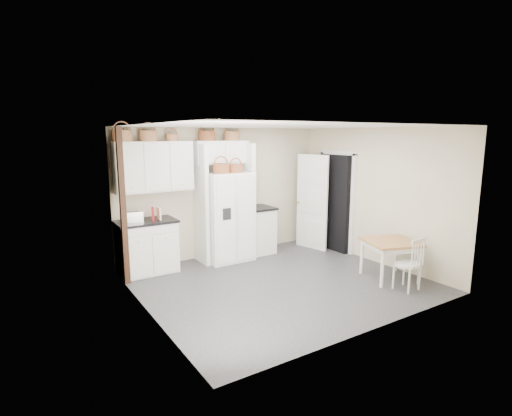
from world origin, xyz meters
TOP-DOWN VIEW (x-y plane):
  - floor at (0.00, 0.00)m, footprint 4.50×4.50m
  - ceiling at (0.00, 0.00)m, footprint 4.50×4.50m
  - wall_back at (0.00, 2.00)m, footprint 4.50×0.00m
  - wall_left at (-2.25, 0.00)m, footprint 0.00×4.00m
  - wall_right at (2.25, 0.00)m, footprint 0.00×4.00m
  - refrigerator at (-0.15, 1.60)m, footprint 0.90×0.73m
  - base_cab_left at (-1.74, 1.70)m, footprint 1.00×0.63m
  - base_cab_right at (0.65, 1.70)m, footprint 0.53×0.64m
  - dining_table at (1.70, -0.87)m, footprint 1.04×1.04m
  - windsor_chair at (1.53, -1.35)m, footprint 0.44×0.41m
  - counter_left at (-1.74, 1.70)m, footprint 1.04×0.67m
  - counter_right at (0.65, 1.70)m, footprint 0.57×0.68m
  - toaster at (-1.94, 1.64)m, footprint 0.29×0.19m
  - cookbook_red at (-1.63, 1.62)m, footprint 0.07×0.16m
  - cookbook_cream at (-1.51, 1.62)m, footprint 0.04×0.15m
  - basket_upper_a at (-2.02, 1.83)m, footprint 0.34×0.34m
  - basket_upper_b at (-1.57, 1.83)m, footprint 0.32×0.32m
  - basket_upper_c at (-1.14, 1.83)m, footprint 0.23×0.23m
  - basket_bridge_a at (-0.44, 1.83)m, footprint 0.34×0.34m
  - basket_bridge_b at (0.11, 1.83)m, footprint 0.32×0.32m
  - basket_fridge_a at (-0.31, 1.50)m, footprint 0.33×0.33m
  - basket_fridge_b at (0.00, 1.50)m, footprint 0.28×0.28m
  - upper_cabinet at (-1.50, 1.83)m, footprint 1.40×0.34m
  - bridge_cabinet at (-0.15, 1.83)m, footprint 1.12×0.34m
  - fridge_panel_left at (-0.66, 1.70)m, footprint 0.08×0.60m
  - fridge_panel_right at (0.36, 1.70)m, footprint 0.08×0.60m
  - trim_post at (-2.20, 1.35)m, footprint 0.09×0.09m
  - doorway_void at (2.16, 1.00)m, footprint 0.18×0.85m
  - door_slab at (1.80, 1.33)m, footprint 0.21×0.79m

SIDE VIEW (x-z plane):
  - floor at x=0.00m, z-range 0.00..0.00m
  - dining_table at x=1.70m, z-range 0.00..0.68m
  - windsor_chair at x=1.53m, z-range 0.00..0.84m
  - base_cab_left at x=-1.74m, z-range 0.00..0.92m
  - base_cab_right at x=0.65m, z-range 0.00..0.94m
  - refrigerator at x=-0.15m, z-range 0.00..1.75m
  - counter_left at x=-1.74m, z-range 0.92..0.97m
  - counter_right at x=0.65m, z-range 0.94..0.98m
  - doorway_void at x=2.16m, z-range 0.00..2.05m
  - door_slab at x=1.80m, z-range 0.00..2.05m
  - toaster at x=-1.94m, z-range 0.97..1.15m
  - cookbook_cream at x=-1.51m, z-range 0.97..1.18m
  - cookbook_red at x=-1.63m, z-range 0.97..1.20m
  - fridge_panel_left at x=-0.66m, z-range 0.00..2.30m
  - fridge_panel_right at x=0.36m, z-range 0.00..2.30m
  - wall_back at x=0.00m, z-range -0.95..3.55m
  - wall_left at x=-2.25m, z-range -0.70..3.30m
  - wall_right at x=2.25m, z-range -0.70..3.30m
  - trim_post at x=-2.20m, z-range 0.00..2.60m
  - basket_fridge_b at x=0.00m, z-range 1.75..1.90m
  - basket_fridge_a at x=-0.31m, z-range 1.75..1.92m
  - upper_cabinet at x=-1.50m, z-range 1.45..2.35m
  - bridge_cabinet at x=-0.15m, z-range 1.90..2.35m
  - basket_upper_c at x=-1.14m, z-range 2.35..2.48m
  - basket_bridge_b at x=0.11m, z-range 2.35..2.53m
  - basket_upper_b at x=-1.57m, z-range 2.35..2.54m
  - basket_bridge_a at x=-0.44m, z-range 2.35..2.54m
  - basket_upper_a at x=-2.02m, z-range 2.35..2.54m
  - ceiling at x=0.00m, z-range 2.60..2.60m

